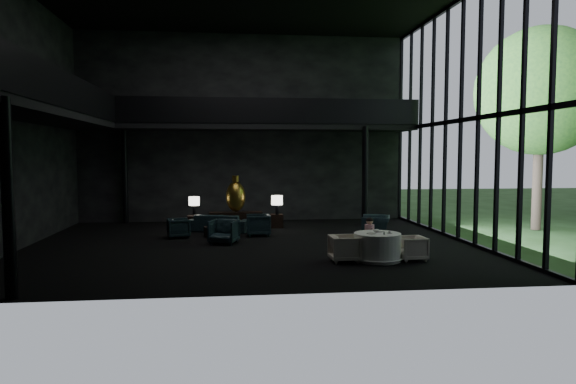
{
  "coord_description": "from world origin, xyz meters",
  "views": [
    {
      "loc": [
        -0.67,
        -16.29,
        2.87
      ],
      "look_at": [
        1.25,
        0.5,
        1.63
      ],
      "focal_mm": 32.0,
      "sensor_mm": 36.0,
      "label": 1
    }
  ],
  "objects": [
    {
      "name": "lounge_armchair_east",
      "position": [
        0.33,
        1.73,
        0.45
      ],
      "size": [
        0.83,
        0.88,
        0.91
      ],
      "primitive_type": "imported",
      "rotation": [
        0.0,
        0.0,
        -1.58
      ],
      "color": "black",
      "rests_on": "floor"
    },
    {
      "name": "table_lamp_left",
      "position": [
        -2.03,
        3.72,
        1.05
      ],
      "size": [
        0.42,
        0.42,
        0.7
      ],
      "color": "black",
      "rests_on": "side_table_left"
    },
    {
      "name": "bronze_urn",
      "position": [
        -0.43,
        3.66,
        1.25
      ],
      "size": [
        0.75,
        0.75,
        1.4
      ],
      "color": "#955626",
      "rests_on": "console"
    },
    {
      "name": "sofa",
      "position": [
        -1.05,
        2.89,
        0.46
      ],
      "size": [
        2.45,
        1.41,
        0.92
      ],
      "primitive_type": "imported",
      "rotation": [
        0.0,
        0.0,
        2.81
      ],
      "color": "black",
      "rests_on": "floor"
    },
    {
      "name": "railing_back",
      "position": [
        1.0,
        4.0,
        4.6
      ],
      "size": [
        12.0,
        0.06,
        1.0
      ],
      "primitive_type": "cube",
      "color": "black",
      "rests_on": "mezzanine_back"
    },
    {
      "name": "coffee_table",
      "position": [
        -1.07,
        1.53,
        0.18
      ],
      "size": [
        1.03,
        1.03,
        0.36
      ],
      "primitive_type": "cube",
      "rotation": [
        0.0,
        0.0,
        0.34
      ],
      "color": "black",
      "rests_on": "floor"
    },
    {
      "name": "child",
      "position": [
        3.34,
        -1.97,
        0.75
      ],
      "size": [
        0.28,
        0.28,
        0.61
      ],
      "rotation": [
        0.0,
        0.0,
        3.14
      ],
      "color": "#CC82AF",
      "rests_on": "dining_chair_north"
    },
    {
      "name": "mezzanine_back",
      "position": [
        1.0,
        5.0,
        4.0
      ],
      "size": [
        12.0,
        2.0,
        0.25
      ],
      "primitive_type": "cube",
      "color": "black",
      "rests_on": "wall_back"
    },
    {
      "name": "lounge_armchair_west",
      "position": [
        -2.42,
        1.59,
        0.35
      ],
      "size": [
        0.78,
        0.82,
        0.71
      ],
      "primitive_type": "imported",
      "rotation": [
        0.0,
        0.0,
        1.8
      ],
      "color": "black",
      "rests_on": "floor"
    },
    {
      "name": "wall_left",
      "position": [
        -7.0,
        0.0,
        4.0
      ],
      "size": [
        0.04,
        12.0,
        8.0
      ],
      "primitive_type": "cube",
      "color": "black",
      "rests_on": "ground"
    },
    {
      "name": "lounge_armchair_south",
      "position": [
        -0.86,
        0.21,
        0.47
      ],
      "size": [
        1.15,
        1.11,
        0.95
      ],
      "primitive_type": "imported",
      "rotation": [
        0.0,
        0.0,
        -0.32
      ],
      "color": "black",
      "rests_on": "floor"
    },
    {
      "name": "column_ne",
      "position": [
        4.8,
        4.0,
        2.0
      ],
      "size": [
        0.24,
        0.24,
        4.0
      ],
      "primitive_type": "cylinder",
      "color": "black",
      "rests_on": "floor"
    },
    {
      "name": "plate_a",
      "position": [
        3.1,
        -3.01,
        0.76
      ],
      "size": [
        0.31,
        0.31,
        0.02
      ],
      "primitive_type": "cylinder",
      "rotation": [
        0.0,
        0.0,
        -0.24
      ],
      "color": "white",
      "rests_on": "dining_table"
    },
    {
      "name": "side_table_left",
      "position": [
        -2.03,
        3.45,
        0.27
      ],
      "size": [
        0.5,
        0.5,
        0.55
      ],
      "primitive_type": "cube",
      "color": "black",
      "rests_on": "floor"
    },
    {
      "name": "dining_table",
      "position": [
        3.3,
        -2.91,
        0.33
      ],
      "size": [
        1.44,
        1.44,
        0.75
      ],
      "color": "white",
      "rests_on": "floor"
    },
    {
      "name": "railing_left",
      "position": [
        -5.0,
        0.0,
        4.6
      ],
      "size": [
        0.06,
        12.0,
        1.0
      ],
      "primitive_type": "cube",
      "color": "black",
      "rests_on": "mezzanine_left"
    },
    {
      "name": "coffee_cup",
      "position": [
        3.61,
        -3.01,
        0.79
      ],
      "size": [
        0.08,
        0.08,
        0.06
      ],
      "primitive_type": "cylinder",
      "rotation": [
        0.0,
        0.0,
        0.08
      ],
      "color": "white",
      "rests_on": "saucer"
    },
    {
      "name": "dining_chair_west",
      "position": [
        2.4,
        -2.94,
        0.4
      ],
      "size": [
        0.74,
        0.79,
        0.79
      ],
      "primitive_type": "imported",
      "rotation": [
        0.0,
        0.0,
        1.6
      ],
      "color": "#B1AA9F",
      "rests_on": "floor"
    },
    {
      "name": "wall_back",
      "position": [
        0.0,
        6.0,
        4.0
      ],
      "size": [
        14.0,
        0.04,
        8.0
      ],
      "primitive_type": "cube",
      "color": "black",
      "rests_on": "ground"
    },
    {
      "name": "column_sw",
      "position": [
        -5.0,
        -5.7,
        2.0
      ],
      "size": [
        0.24,
        0.24,
        4.0
      ],
      "primitive_type": "cylinder",
      "color": "black",
      "rests_on": "floor"
    },
    {
      "name": "cereal_bowl",
      "position": [
        3.32,
        -2.75,
        0.79
      ],
      "size": [
        0.18,
        0.18,
        0.09
      ],
      "primitive_type": "ellipsoid",
      "color": "white",
      "rests_on": "dining_table"
    },
    {
      "name": "dining_chair_north",
      "position": [
        3.44,
        -2.11,
        0.33
      ],
      "size": [
        0.81,
        0.79,
        0.65
      ],
      "primitive_type": "imported",
      "rotation": [
        0.0,
        0.0,
        3.53
      ],
      "color": "silver",
      "rests_on": "floor"
    },
    {
      "name": "tree_near",
      "position": [
        11.0,
        2.0,
        5.23
      ],
      "size": [
        4.8,
        4.8,
        7.65
      ],
      "color": "#382D23",
      "rests_on": "garden_ground"
    },
    {
      "name": "side_table_right",
      "position": [
        1.17,
        3.66,
        0.26
      ],
      "size": [
        0.48,
        0.48,
        0.53
      ],
      "primitive_type": "cube",
      "color": "black",
      "rests_on": "floor"
    },
    {
      "name": "plate_b",
      "position": [
        3.46,
        -2.72,
        0.76
      ],
      "size": [
        0.26,
        0.26,
        0.01
      ],
      "primitive_type": "cylinder",
      "rotation": [
        0.0,
        0.0,
        0.42
      ],
      "color": "white",
      "rests_on": "dining_table"
    },
    {
      "name": "curtain_wall",
      "position": [
        6.95,
        0.0,
        4.0
      ],
      "size": [
        0.2,
        12.0,
        8.0
      ],
      "primitive_type": null,
      "color": "black",
      "rests_on": "ground"
    },
    {
      "name": "window_armchair",
      "position": [
        4.46,
        1.19,
        0.49
      ],
      "size": [
        1.03,
        1.28,
        0.97
      ],
      "primitive_type": "imported",
      "rotation": [
        0.0,
        0.0,
        -1.89
      ],
      "color": "black",
      "rests_on": "floor"
    },
    {
      "name": "dining_chair_east",
      "position": [
        4.23,
        -2.99,
        0.34
      ],
      "size": [
        0.65,
        0.69,
        0.68
      ],
      "primitive_type": "imported",
      "rotation": [
        0.0,
        0.0,
        -1.53
      ],
      "color": "#B8AF9B",
      "rests_on": "floor"
    },
    {
      "name": "mezzanine_left",
      "position": [
        -6.0,
        0.0,
        4.0
      ],
      "size": [
        2.0,
        12.0,
        0.25
      ],
      "primitive_type": "cube",
      "color": "black",
      "rests_on": "wall_left"
    },
    {
      "name": "column_nw",
      "position": [
        -5.0,
        5.7,
        2.0
      ],
      "size": [
        0.24,
        0.24,
        4.0
      ],
      "primitive_type": "cylinder",
      "color": "black",
      "rests_on": "floor"
    },
    {
      "name": "table_lamp_right",
      "position": [
        1.17,
        3.52,
        1.06
      ],
      "size": [
        0.44,
        0.44,
        0.74
      ],
      "color": "black",
      "rests_on": "side_table_right"
    },
    {
      "name": "floor",
      "position": [
        0.0,
        0.0,
        0.0
      ],
      "size": [
        14.0,
        12.0,
        0.02
      ],
      "primitive_type": "cube",
      "color": "black",
      "rests_on": "ground"
    },
    {
      "name": "cream_pot",
      "position": [
        3.41,
        -3.18,
        0.78
      ],
      "size": [
        0.07,
        0.07,
        0.06
      ],
      "primitive_type": "cylinder",
      "rotation": [
        0.0,
        0.0,
        0.29
      ],
      "color": "#99999E",
      "rests_on": "dining_table"
    },
    {
      "name": "wall_front",
      "position": [
        0.0,
        -6.0,
        4.0
      ],
      "size": [
        14.0,
        0.04,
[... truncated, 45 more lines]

